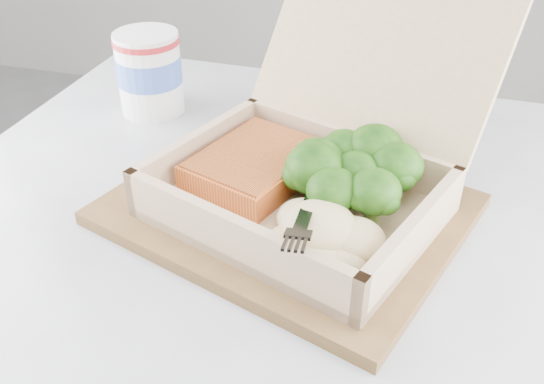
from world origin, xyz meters
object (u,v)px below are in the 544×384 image
(cafe_table, at_px, (284,383))
(takeout_container, at_px, (326,143))
(serving_tray, at_px, (287,209))
(paper_cup, at_px, (149,70))

(cafe_table, relative_size, takeout_container, 2.17)
(cafe_table, height_order, takeout_container, takeout_container)
(serving_tray, bearing_deg, cafe_table, -76.88)
(takeout_container, relative_size, paper_cup, 3.64)
(cafe_table, height_order, serving_tray, serving_tray)
(takeout_container, height_order, paper_cup, takeout_container)
(serving_tray, xyz_separation_m, takeout_container, (0.03, 0.04, 0.06))
(serving_tray, distance_m, takeout_container, 0.07)
(takeout_container, bearing_deg, serving_tray, -107.50)
(cafe_table, xyz_separation_m, paper_cup, (-0.23, 0.22, 0.24))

